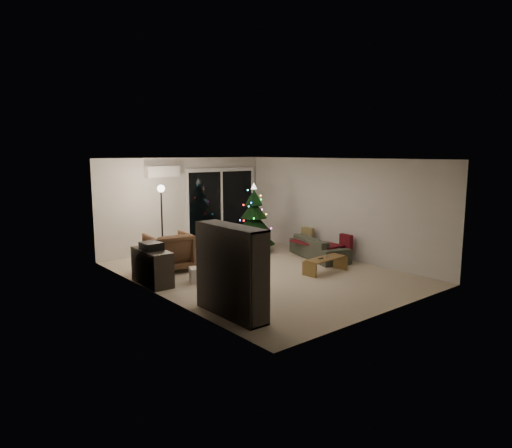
{
  "coord_description": "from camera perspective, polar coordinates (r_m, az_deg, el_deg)",
  "views": [
    {
      "loc": [
        -6.29,
        -7.52,
        2.64
      ],
      "look_at": [
        0.1,
        0.3,
        1.05
      ],
      "focal_mm": 32.0,
      "sensor_mm": 36.0,
      "label": 1
    }
  ],
  "objects": [
    {
      "name": "room",
      "position": [
        11.37,
        -2.41,
        0.73
      ],
      "size": [
        6.5,
        7.51,
        2.6
      ],
      "color": "beige",
      "rests_on": "ground"
    },
    {
      "name": "sofa_throw",
      "position": [
        11.5,
        7.57,
        -2.4
      ],
      "size": [
        0.58,
        1.34,
        0.04
      ],
      "primitive_type": "cube",
      "color": "#5B1724",
      "rests_on": "sofa"
    },
    {
      "name": "christmas_tree",
      "position": [
        12.17,
        -0.26,
        0.82
      ],
      "size": [
        1.32,
        1.32,
        1.84
      ],
      "primitive_type": "cone",
      "rotation": [
        0.0,
        0.0,
        -0.18
      ],
      "color": "black",
      "rests_on": "floor"
    },
    {
      "name": "side_table",
      "position": [
        11.39,
        -5.6,
        -3.34
      ],
      "size": [
        0.43,
        0.43,
        0.45
      ],
      "primitive_type": "cylinder",
      "rotation": [
        0.0,
        0.0,
        -0.22
      ],
      "color": "black",
      "rests_on": "floor"
    },
    {
      "name": "cardboard_box_b",
      "position": [
        10.32,
        -5.33,
        -5.19
      ],
      "size": [
        0.41,
        0.35,
        0.25
      ],
      "primitive_type": "cube",
      "rotation": [
        0.0,
        0.0,
        0.25
      ],
      "color": "white",
      "rests_on": "floor"
    },
    {
      "name": "cardboard_box_a",
      "position": [
        9.49,
        -6.94,
        -6.3
      ],
      "size": [
        0.52,
        0.46,
        0.31
      ],
      "primitive_type": "cube",
      "rotation": [
        0.0,
        0.0,
        -0.36
      ],
      "color": "white",
      "rests_on": "floor"
    },
    {
      "name": "coffee_table",
      "position": [
        10.25,
        8.67,
        -5.11
      ],
      "size": [
        1.1,
        0.47,
        0.34
      ],
      "primitive_type": null,
      "rotation": [
        0.0,
        0.0,
        0.09
      ],
      "color": "olive",
      "rests_on": "floor"
    },
    {
      "name": "ottoman",
      "position": [
        10.56,
        -4.76,
        -4.2
      ],
      "size": [
        0.62,
        0.62,
        0.49
      ],
      "primitive_type": "cube",
      "rotation": [
        0.0,
        0.0,
        0.14
      ],
      "color": "beige",
      "rests_on": "floor"
    },
    {
      "name": "stereo",
      "position": [
        9.39,
        -12.95,
        -2.69
      ],
      "size": [
        0.36,
        0.42,
        0.15
      ],
      "primitive_type": "cube",
      "color": "black",
      "rests_on": "media_cabinet"
    },
    {
      "name": "bookshelf",
      "position": [
        7.32,
        -4.3,
        -6.07
      ],
      "size": [
        0.82,
        1.53,
        1.49
      ],
      "primitive_type": null,
      "rotation": [
        0.0,
        0.0,
        -0.31
      ],
      "color": "black",
      "rests_on": "floor"
    },
    {
      "name": "media_cabinet",
      "position": [
        9.48,
        -12.86,
        -5.24
      ],
      "size": [
        0.46,
        1.15,
        0.71
      ],
      "primitive_type": "cube",
      "rotation": [
        0.0,
        0.0,
        -0.04
      ],
      "color": "black",
      "rests_on": "floor"
    },
    {
      "name": "floor_lamp",
      "position": [
        11.12,
        -11.65,
        -0.17
      ],
      "size": [
        0.29,
        0.29,
        1.83
      ],
      "primitive_type": "cylinder",
      "color": "black",
      "rests_on": "floor"
    },
    {
      "name": "remote_b",
      "position": [
        10.31,
        8.86,
        -4.01
      ],
      "size": [
        0.13,
        0.08,
        0.02
      ],
      "primitive_type": "cube",
      "rotation": [
        0.0,
        0.0,
        0.35
      ],
      "color": "slate",
      "rests_on": "coffee_table"
    },
    {
      "name": "sofa",
      "position": [
        11.59,
        7.89,
        -2.93
      ],
      "size": [
        1.23,
        1.99,
        0.54
      ],
      "primitive_type": "imported",
      "rotation": [
        0.0,
        0.0,
        1.28
      ],
      "color": "#2E302C",
      "rests_on": "floor"
    },
    {
      "name": "cushion_a",
      "position": [
        12.17,
        6.48,
        -1.28
      ],
      "size": [
        0.14,
        0.37,
        0.36
      ],
      "primitive_type": "cube",
      "rotation": [
        0.0,
        0.0,
        0.09
      ],
      "color": "olive",
      "rests_on": "sofa"
    },
    {
      "name": "remote_a",
      "position": [
        10.1,
        8.12,
        -4.27
      ],
      "size": [
        0.13,
        0.04,
        0.02
      ],
      "primitive_type": "cube",
      "color": "black",
      "rests_on": "coffee_table"
    },
    {
      "name": "armchair",
      "position": [
        10.45,
        -10.87,
        -3.43
      ],
      "size": [
        1.05,
        1.07,
        0.86
      ],
      "primitive_type": "imported",
      "rotation": [
        0.0,
        0.0,
        2.99
      ],
      "color": "brown",
      "rests_on": "floor"
    },
    {
      "name": "cushion_b",
      "position": [
        11.32,
        11.19,
        -2.17
      ],
      "size": [
        0.13,
        0.36,
        0.36
      ],
      "primitive_type": "cube",
      "rotation": [
        0.0,
        0.0,
        -0.07
      ],
      "color": "#5B1724",
      "rests_on": "sofa"
    }
  ]
}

